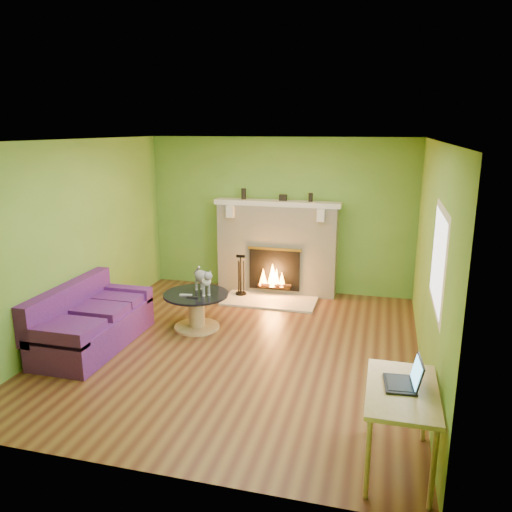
{
  "coord_description": "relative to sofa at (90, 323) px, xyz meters",
  "views": [
    {
      "loc": [
        1.73,
        -5.67,
        2.74
      ],
      "look_at": [
        0.14,
        0.4,
        1.12
      ],
      "focal_mm": 35.0,
      "sensor_mm": 36.0,
      "label": 1
    }
  ],
  "objects": [
    {
      "name": "mantel",
      "position": [
        1.86,
        2.7,
        1.23
      ],
      "size": [
        2.1,
        0.28,
        0.08
      ],
      "primitive_type": "cube",
      "color": "beige",
      "rests_on": "fireplace"
    },
    {
      "name": "remote_black",
      "position": [
        1.14,
        0.69,
        0.21
      ],
      "size": [
        0.16,
        0.05,
        0.02
      ],
      "primitive_type": "cube",
      "rotation": [
        0.0,
        0.0,
        0.03
      ],
      "color": "black",
      "rests_on": "coffee_table"
    },
    {
      "name": "laptop",
      "position": [
        3.79,
        -1.44,
        0.53
      ],
      "size": [
        0.31,
        0.35,
        0.25
      ],
      "primitive_type": null,
      "rotation": [
        0.0,
        0.0,
        0.09
      ],
      "color": "black",
      "rests_on": "desk"
    },
    {
      "name": "remote_silver",
      "position": [
        1.02,
        0.75,
        0.22
      ],
      "size": [
        0.18,
        0.07,
        0.02
      ],
      "primitive_type": "cube",
      "rotation": [
        0.0,
        0.0,
        0.18
      ],
      "color": "#98989B",
      "rests_on": "coffee_table"
    },
    {
      "name": "fireplace",
      "position": [
        1.86,
        2.72,
        0.47
      ],
      "size": [
        2.1,
        0.46,
        1.58
      ],
      "color": "beige",
      "rests_on": "floor"
    },
    {
      "name": "fire_tools",
      "position": [
        1.33,
        2.36,
        0.07
      ],
      "size": [
        0.18,
        0.18,
        0.69
      ],
      "primitive_type": null,
      "color": "black",
      "rests_on": "hearth"
    },
    {
      "name": "coffee_table",
      "position": [
        1.12,
        0.87,
        -0.01
      ],
      "size": [
        0.91,
        0.91,
        0.51
      ],
      "color": "tan",
      "rests_on": "floor"
    },
    {
      "name": "wall_right",
      "position": [
        4.11,
        0.41,
        0.99
      ],
      "size": [
        0.0,
        5.0,
        5.0
      ],
      "primitive_type": "plane",
      "rotation": [
        1.57,
        0.0,
        -1.57
      ],
      "color": "#588A2D",
      "rests_on": "floor"
    },
    {
      "name": "mantel_box",
      "position": [
        1.95,
        2.73,
        1.32
      ],
      "size": [
        0.12,
        0.08,
        0.1
      ],
      "primitive_type": "cube",
      "color": "black",
      "rests_on": "mantel"
    },
    {
      "name": "sofa",
      "position": [
        0.0,
        0.0,
        0.0
      ],
      "size": [
        0.85,
        1.76,
        0.79
      ],
      "color": "#481759",
      "rests_on": "floor"
    },
    {
      "name": "mantel_vase_left",
      "position": [
        1.28,
        2.73,
        1.36
      ],
      "size": [
        0.08,
        0.08,
        0.18
      ],
      "primitive_type": "cylinder",
      "color": "black",
      "rests_on": "mantel"
    },
    {
      "name": "cat",
      "position": [
        1.2,
        0.92,
        0.39
      ],
      "size": [
        0.56,
        0.6,
        0.38
      ],
      "primitive_type": null,
      "rotation": [
        0.0,
        0.0,
        0.71
      ],
      "color": "slate",
      "rests_on": "coffee_table"
    },
    {
      "name": "window_pane",
      "position": [
        4.09,
        -0.49,
        1.24
      ],
      "size": [
        0.0,
        1.06,
        1.06
      ],
      "primitive_type": "plane",
      "rotation": [
        1.57,
        0.0,
        -1.57
      ],
      "color": "white",
      "rests_on": "wall_right"
    },
    {
      "name": "mantel_vase_right",
      "position": [
        2.41,
        2.73,
        1.34
      ],
      "size": [
        0.07,
        0.07,
        0.14
      ],
      "primitive_type": "cylinder",
      "color": "black",
      "rests_on": "mantel"
    },
    {
      "name": "hearth",
      "position": [
        1.86,
        2.21,
        -0.29
      ],
      "size": [
        1.5,
        0.75,
        0.03
      ],
      "primitive_type": "cube",
      "color": "beige",
      "rests_on": "floor"
    },
    {
      "name": "wall_back",
      "position": [
        1.86,
        2.91,
        0.99
      ],
      "size": [
        5.0,
        0.0,
        5.0
      ],
      "primitive_type": "plane",
      "rotation": [
        1.57,
        0.0,
        0.0
      ],
      "color": "#588A2D",
      "rests_on": "floor"
    },
    {
      "name": "ceiling",
      "position": [
        1.86,
        0.41,
        2.29
      ],
      "size": [
        5.0,
        5.0,
        0.0
      ],
      "primitive_type": "plane",
      "rotation": [
        3.14,
        0.0,
        0.0
      ],
      "color": "white",
      "rests_on": "wall_back"
    },
    {
      "name": "wall_front",
      "position": [
        1.86,
        -2.09,
        0.99
      ],
      "size": [
        5.0,
        0.0,
        5.0
      ],
      "primitive_type": "plane",
      "rotation": [
        -1.57,
        0.0,
        0.0
      ],
      "color": "#588A2D",
      "rests_on": "floor"
    },
    {
      "name": "window_frame",
      "position": [
        4.1,
        -0.49,
        1.24
      ],
      "size": [
        0.0,
        1.2,
        1.2
      ],
      "primitive_type": "plane",
      "rotation": [
        1.57,
        0.0,
        -1.57
      ],
      "color": "silver",
      "rests_on": "wall_right"
    },
    {
      "name": "desk",
      "position": [
        3.81,
        -1.49,
        0.32
      ],
      "size": [
        0.56,
        0.97,
        0.72
      ],
      "color": "tan",
      "rests_on": "floor"
    },
    {
      "name": "floor",
      "position": [
        1.86,
        0.41,
        -0.31
      ],
      "size": [
        5.0,
        5.0,
        0.0
      ],
      "primitive_type": "plane",
      "color": "#502717",
      "rests_on": "ground"
    },
    {
      "name": "wall_left",
      "position": [
        -0.39,
        0.41,
        0.99
      ],
      "size": [
        0.0,
        5.0,
        5.0
      ],
      "primitive_type": "plane",
      "rotation": [
        1.57,
        0.0,
        1.57
      ],
      "color": "#588A2D",
      "rests_on": "floor"
    }
  ]
}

